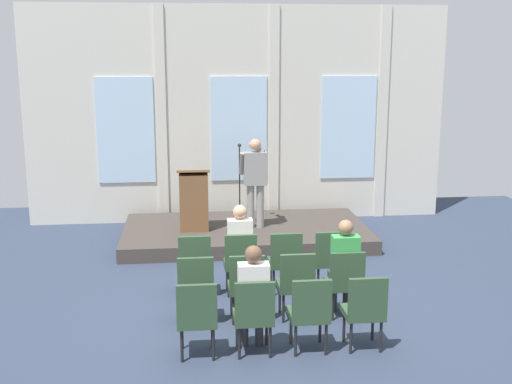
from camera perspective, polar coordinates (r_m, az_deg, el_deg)
ground_plane at (r=8.80m, az=1.25°, el=-11.00°), size 13.46×13.46×0.00m
rear_partition at (r=13.29m, az=-1.40°, el=6.75°), size 8.61×0.14×4.42m
stage_platform at (r=12.18m, az=-0.93°, el=-3.66°), size 4.56×2.46×0.26m
speaker at (r=11.88m, az=-0.08°, el=1.38°), size 0.50×0.69×1.67m
mic_stand at (r=12.25m, az=-1.45°, el=-1.32°), size 0.28×0.28×1.55m
lectern at (r=11.86m, az=-5.54°, el=-0.75°), size 0.60×0.48×1.16m
chair_r0_c0 at (r=9.34m, az=-5.45°, el=-6.13°), size 0.46×0.44×0.94m
chair_r0_c1 at (r=9.37m, az=-1.40°, el=-6.02°), size 0.46×0.44×0.94m
audience_r0_c1 at (r=9.38m, az=-1.45°, el=-4.66°), size 0.36×0.39×1.34m
chair_r0_c2 at (r=9.44m, az=2.60°, el=-5.89°), size 0.46×0.44×0.94m
chair_r0_c3 at (r=9.56m, az=6.52°, el=-5.72°), size 0.46×0.44×0.94m
chair_r1_c0 at (r=8.43m, az=-5.37°, el=-8.21°), size 0.46×0.44×0.94m
chair_r1_c1 at (r=8.46m, az=-0.86°, el=-8.08°), size 0.46×0.44×0.94m
chair_r1_c2 at (r=8.54m, az=3.58°, el=-7.90°), size 0.46×0.44×0.94m
chair_r1_c3 at (r=8.67m, az=7.91°, el=-7.68°), size 0.46×0.44×0.94m
audience_r1_c3 at (r=8.68m, az=7.82°, el=-6.22°), size 0.36×0.39×1.34m
chair_r2_c0 at (r=7.54m, az=-5.26°, el=-10.78°), size 0.46×0.44×0.94m
chair_r2_c1 at (r=7.57m, az=-0.19°, el=-10.61°), size 0.46×0.44×0.94m
audience_r2_c1 at (r=7.57m, az=-0.25°, el=-8.98°), size 0.36×0.39×1.32m
chair_r2_c2 at (r=7.66m, az=4.80°, el=-10.37°), size 0.46×0.44×0.94m
chair_r2_c3 at (r=7.81m, az=9.63°, el=-10.07°), size 0.46×0.44×0.94m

